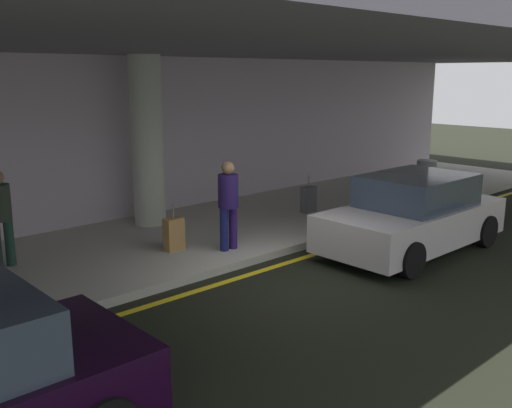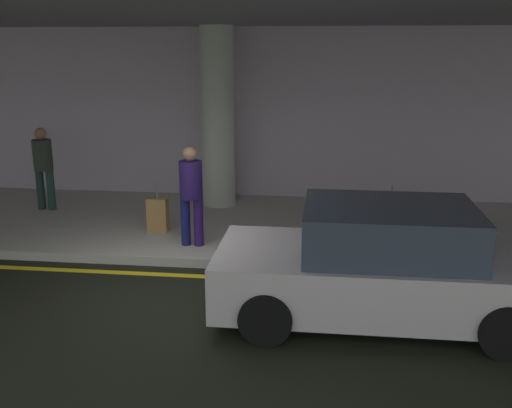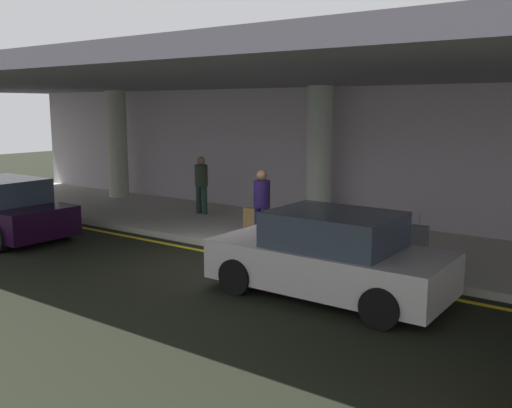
{
  "view_description": "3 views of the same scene",
  "coord_description": "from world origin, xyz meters",
  "px_view_note": "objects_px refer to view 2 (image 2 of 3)",
  "views": [
    {
      "loc": [
        -6.68,
        -6.36,
        3.4
      ],
      "look_at": [
        1.33,
        2.32,
        0.72
      ],
      "focal_mm": 40.4,
      "sensor_mm": 36.0,
      "label": 1
    },
    {
      "loc": [
        2.21,
        -7.55,
        3.4
      ],
      "look_at": [
        1.05,
        2.09,
        0.79
      ],
      "focal_mm": 41.28,
      "sensor_mm": 36.0,
      "label": 2
    },
    {
      "loc": [
        7.48,
        -8.89,
        3.25
      ],
      "look_at": [
        -0.35,
        1.96,
        0.97
      ],
      "focal_mm": 39.99,
      "sensor_mm": 36.0,
      "label": 3
    }
  ],
  "objects_px": {
    "car_silver": "(381,266)",
    "support_column_left_mid": "(218,118)",
    "suitcase_upright_primary": "(390,217)",
    "suitcase_upright_secondary": "(158,215)",
    "person_waiting_for_ride": "(43,163)",
    "traveler_with_luggage": "(191,190)"
  },
  "relations": [
    {
      "from": "suitcase_upright_primary",
      "to": "suitcase_upright_secondary",
      "type": "height_order",
      "value": "same"
    },
    {
      "from": "traveler_with_luggage",
      "to": "support_column_left_mid",
      "type": "bearing_deg",
      "value": 151.1
    },
    {
      "from": "support_column_left_mid",
      "to": "suitcase_upright_secondary",
      "type": "relative_size",
      "value": 4.06
    },
    {
      "from": "person_waiting_for_ride",
      "to": "suitcase_upright_primary",
      "type": "height_order",
      "value": "person_waiting_for_ride"
    },
    {
      "from": "person_waiting_for_ride",
      "to": "suitcase_upright_primary",
      "type": "relative_size",
      "value": 1.87
    },
    {
      "from": "support_column_left_mid",
      "to": "suitcase_upright_primary",
      "type": "height_order",
      "value": "support_column_left_mid"
    },
    {
      "from": "car_silver",
      "to": "support_column_left_mid",
      "type": "bearing_deg",
      "value": -56.09
    },
    {
      "from": "car_silver",
      "to": "suitcase_upright_secondary",
      "type": "bearing_deg",
      "value": -34.54
    },
    {
      "from": "support_column_left_mid",
      "to": "suitcase_upright_primary",
      "type": "bearing_deg",
      "value": -25.97
    },
    {
      "from": "car_silver",
      "to": "traveler_with_luggage",
      "type": "bearing_deg",
      "value": -33.58
    },
    {
      "from": "suitcase_upright_primary",
      "to": "person_waiting_for_ride",
      "type": "bearing_deg",
      "value": 169.84
    },
    {
      "from": "person_waiting_for_ride",
      "to": "suitcase_upright_secondary",
      "type": "distance_m",
      "value": 3.02
    },
    {
      "from": "person_waiting_for_ride",
      "to": "traveler_with_luggage",
      "type": "bearing_deg",
      "value": 116.62
    },
    {
      "from": "suitcase_upright_secondary",
      "to": "traveler_with_luggage",
      "type": "bearing_deg",
      "value": -38.7
    },
    {
      "from": "suitcase_upright_primary",
      "to": "suitcase_upright_secondary",
      "type": "relative_size",
      "value": 1.0
    },
    {
      "from": "support_column_left_mid",
      "to": "person_waiting_for_ride",
      "type": "relative_size",
      "value": 2.17
    },
    {
      "from": "car_silver",
      "to": "suitcase_upright_secondary",
      "type": "height_order",
      "value": "car_silver"
    },
    {
      "from": "car_silver",
      "to": "traveler_with_luggage",
      "type": "relative_size",
      "value": 2.44
    },
    {
      "from": "support_column_left_mid",
      "to": "person_waiting_for_ride",
      "type": "xyz_separation_m",
      "value": [
        -3.45,
        -0.81,
        -0.86
      ]
    },
    {
      "from": "support_column_left_mid",
      "to": "suitcase_upright_primary",
      "type": "relative_size",
      "value": 4.06
    },
    {
      "from": "support_column_left_mid",
      "to": "suitcase_upright_primary",
      "type": "xyz_separation_m",
      "value": [
        3.39,
        -1.65,
        -1.51
      ]
    },
    {
      "from": "suitcase_upright_secondary",
      "to": "car_silver",
      "type": "bearing_deg",
      "value": -35.33
    }
  ]
}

